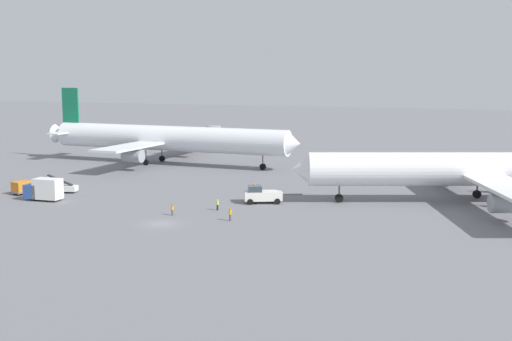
{
  "coord_description": "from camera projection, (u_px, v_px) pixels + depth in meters",
  "views": [
    {
      "loc": [
        40.21,
        -76.05,
        19.89
      ],
      "look_at": [
        4.86,
        24.08,
        4.0
      ],
      "focal_mm": 46.12,
      "sensor_mm": 36.0,
      "label": 1
    }
  ],
  "objects": [
    {
      "name": "ground_plane",
      "position": [
        161.0,
        224.0,
        87.1
      ],
      "size": [
        600.0,
        600.0,
        0.0
      ],
      "primitive_type": "plane",
      "color": "slate"
    },
    {
      "name": "airliner_at_gate_left",
      "position": [
        167.0,
        139.0,
        143.0
      ],
      "size": [
        60.73,
        41.24,
        16.38
      ],
      "color": "white",
      "rests_on": "ground"
    },
    {
      "name": "airliner_being_pushed",
      "position": [
        467.0,
        170.0,
        100.72
      ],
      "size": [
        51.51,
        48.96,
        15.57
      ],
      "color": "white",
      "rests_on": "ground"
    },
    {
      "name": "pushback_tug",
      "position": [
        262.0,
        195.0,
        100.93
      ],
      "size": [
        8.79,
        4.98,
        3.0
      ],
      "color": "white",
      "rests_on": "ground"
    },
    {
      "name": "gse_belt_loader_portside",
      "position": [
        65.0,
        188.0,
        109.56
      ],
      "size": [
        5.07,
        2.67,
        3.02
      ],
      "color": "silver",
      "rests_on": "ground"
    },
    {
      "name": "gse_catering_truck_tall",
      "position": [
        44.0,
        189.0,
        102.76
      ],
      "size": [
        5.93,
        2.64,
        3.5
      ],
      "color": "#2D5199",
      "rests_on": "ground"
    },
    {
      "name": "gse_container_dolly_flat",
      "position": [
        22.0,
        187.0,
        108.14
      ],
      "size": [
        2.91,
        3.64,
        2.15
      ],
      "color": "slate",
      "rests_on": "ground"
    },
    {
      "name": "ground_crew_wing_walker_right",
      "position": [
        172.0,
        210.0,
        92.11
      ],
      "size": [
        0.36,
        0.36,
        1.54
      ],
      "color": "#4C4C51",
      "rests_on": "ground"
    },
    {
      "name": "ground_crew_ramp_agent_by_cones",
      "position": [
        217.0,
        205.0,
        95.52
      ],
      "size": [
        0.36,
        0.5,
        1.63
      ],
      "color": "black",
      "rests_on": "ground"
    },
    {
      "name": "ground_crew_marshaller_foreground",
      "position": [
        230.0,
        214.0,
        88.72
      ],
      "size": [
        0.36,
        0.36,
        1.76
      ],
      "color": "#4C4C51",
      "rests_on": "ground"
    },
    {
      "name": "jet_bridge",
      "position": [
        200.0,
        135.0,
        166.8
      ],
      "size": [
        6.01,
        19.43,
        5.98
      ],
      "color": "#B7B7BC",
      "rests_on": "ground"
    }
  ]
}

